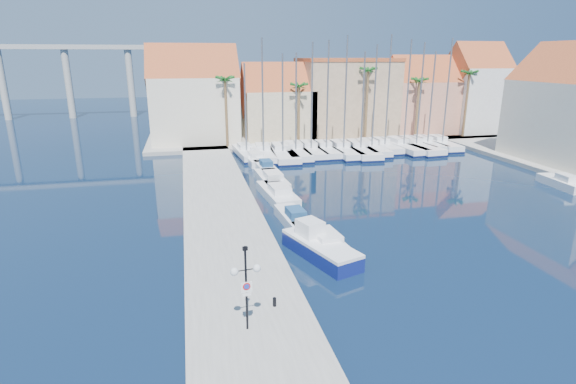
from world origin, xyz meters
name	(u,v)px	position (x,y,z in m)	size (l,w,h in m)	color
ground	(420,301)	(0.00, 0.00, 0.00)	(260.00, 260.00, 0.00)	black
quay_west	(224,221)	(-9.00, 13.50, 0.25)	(6.00, 77.00, 0.50)	gray
shore_north	(326,136)	(10.00, 48.00, 0.25)	(54.00, 16.00, 0.50)	gray
lamp_post	(246,276)	(-9.25, -1.23, 3.15)	(1.36, 0.48, 4.03)	black
bollard	(275,302)	(-7.69, 0.38, 0.72)	(0.18, 0.18, 0.45)	black
fishing_boat	(319,246)	(-3.62, 6.38, 0.71)	(3.90, 6.42, 2.13)	navy
motorboat_west_0	(322,241)	(-3.04, 7.54, 0.51)	(2.76, 6.85, 1.40)	white
motorboat_west_1	(294,218)	(-3.84, 12.30, 0.51)	(2.03, 5.40, 1.40)	white
motorboat_west_2	(278,193)	(-3.74, 18.88, 0.51)	(2.80, 7.12, 1.40)	white
motorboat_west_3	(272,179)	(-3.37, 23.67, 0.51)	(2.50, 7.02, 1.40)	white
motorboat_west_4	(265,167)	(-3.10, 28.85, 0.51)	(1.91, 5.38, 1.40)	white
motorboat_west_5	(254,158)	(-3.60, 33.46, 0.51)	(2.57, 6.61, 1.40)	white
motorboat_west_6	(255,152)	(-3.00, 37.06, 0.51)	(2.45, 6.97, 1.40)	white
motorboat_east_1	(562,182)	(23.99, 16.26, 0.51)	(2.03, 5.33, 1.40)	white
sailboat_0	(246,153)	(-4.21, 36.64, 0.60)	(2.83, 8.46, 11.50)	white
sailboat_1	(263,153)	(-2.12, 35.88, 0.62)	(3.28, 9.64, 14.35)	white
sailboat_2	(282,153)	(0.19, 35.42, 0.58)	(3.10, 10.74, 12.57)	white
sailboat_3	(295,151)	(2.07, 36.23, 0.58)	(3.37, 10.72, 12.69)	white
sailboat_4	(310,150)	(4.13, 36.43, 0.61)	(2.61, 9.56, 13.93)	white
sailboat_5	(325,149)	(6.10, 36.19, 0.63)	(2.37, 8.93, 14.16)	white
sailboat_6	(342,150)	(8.24, 35.71, 0.61)	(2.78, 10.34, 14.70)	white
sailboat_7	(359,150)	(10.47, 35.36, 0.58)	(3.49, 11.00, 12.81)	white
sailboat_8	(370,148)	(12.36, 36.13, 0.61)	(2.95, 9.69, 13.67)	white
sailboat_9	(383,146)	(14.48, 36.72, 0.67)	(2.44, 8.22, 14.90)	white
sailboat_10	(401,146)	(16.99, 36.41, 0.60)	(3.45, 10.55, 14.33)	white
sailboat_11	(414,146)	(18.73, 36.25, 0.59)	(3.74, 11.25, 13.96)	white
sailboat_12	(425,144)	(20.92, 36.98, 0.62)	(2.63, 8.51, 12.87)	white
sailboat_13	(440,143)	(22.99, 36.64, 0.64)	(2.79, 8.91, 14.51)	white
building_0	(194,99)	(-10.00, 47.00, 6.52)	(12.30, 9.00, 13.50)	beige
building_1	(277,105)	(2.00, 47.00, 5.30)	(10.30, 8.00, 11.00)	tan
building_2	(346,97)	(13.00, 48.00, 6.26)	(14.20, 10.20, 11.50)	#9B7F5F
building_3	(420,98)	(25.00, 47.00, 5.86)	(10.30, 8.00, 12.00)	tan
building_4	(475,91)	(34.00, 46.00, 6.97)	(8.30, 8.00, 14.00)	silver
palm_0	(225,82)	(-6.00, 42.00, 9.08)	(2.60, 2.60, 10.15)	brown
palm_1	(299,88)	(4.00, 42.00, 8.14)	(2.60, 2.60, 9.15)	brown
palm_2	(368,73)	(14.00, 42.00, 10.02)	(2.60, 2.60, 11.15)	brown
palm_3	(420,83)	(22.00, 42.00, 8.61)	(2.60, 2.60, 9.65)	brown
palm_4	(469,75)	(30.00, 42.00, 9.55)	(2.60, 2.60, 10.65)	brown
viaduct	(39,67)	(-39.07, 82.00, 10.25)	(48.00, 2.20, 14.45)	#9E9E99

